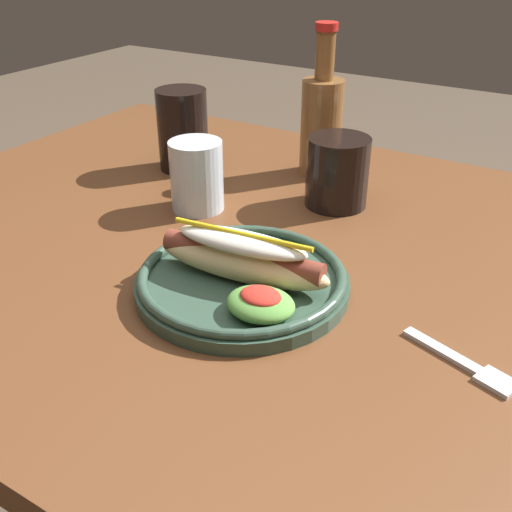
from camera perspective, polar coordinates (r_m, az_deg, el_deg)
The scene contains 7 objects.
dining_table at distance 0.81m, azimuth 5.77°, elevation -6.45°, with size 1.34×0.86×0.74m.
hot_dog_plate at distance 0.68m, azimuth -1.23°, elevation -1.80°, with size 0.24×0.24×0.08m.
fork at distance 0.62m, azimuth 19.28°, elevation -9.67°, with size 0.12×0.06×0.00m.
soda_cup at distance 0.89m, azimuth 7.68°, elevation 7.86°, with size 0.09×0.09×0.10m, color black.
water_cup at distance 0.87m, azimuth -5.62°, elevation 7.53°, with size 0.08×0.08×0.10m, color silver.
extra_cup at distance 1.02m, azimuth -6.93°, elevation 11.73°, with size 0.08×0.08×0.13m, color black.
glass_bottle at distance 0.99m, azimuth 6.21°, elevation 12.63°, with size 0.07×0.07×0.24m.
Camera 1 is at (0.27, -0.60, 1.11)m, focal length 42.40 mm.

